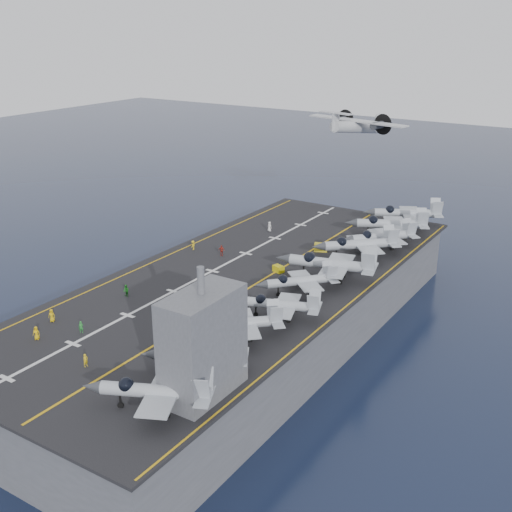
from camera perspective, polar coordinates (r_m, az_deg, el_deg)
The scene contains 31 objects.
ground at distance 106.96m, azimuth -1.17°, elevation -7.18°, with size 500.00×500.00×0.00m, color #142135.
hull at distance 104.74m, azimuth -1.19°, elevation -4.75°, with size 36.00×90.00×10.00m, color #56595E.
flight_deck at distance 102.65m, azimuth -1.21°, elevation -2.12°, with size 38.00×92.00×0.40m, color black.
foul_line at distance 101.05m, azimuth 0.21°, elevation -2.35°, with size 0.35×90.00×0.02m, color gold.
landing_centerline at distance 105.79m, azimuth -3.91°, elevation -1.33°, with size 0.50×90.00×0.02m, color silver.
deck_edge_port at distance 112.30m, azimuth -8.43°, elevation -0.20°, with size 0.25×90.00×0.02m, color gold.
deck_edge_stbd at distance 94.34m, azimuth 8.20°, elevation -4.29°, with size 0.25×90.00×0.02m, color gold.
island_superstructure at distance 69.33m, azimuth -4.78°, elevation -6.75°, with size 5.00×10.00×15.00m, color #56595E, non-canonical shape.
fighter_jet_0 at distance 69.41m, azimuth -8.93°, elevation -11.69°, with size 16.84×14.57×4.92m, color gray, non-canonical shape.
fighter_jet_1 at distance 75.90m, azimuth -4.90°, elevation -8.73°, with size 15.28×13.70×4.42m, color #99A2AB, non-canonical shape.
fighter_jet_2 at distance 82.87m, azimuth -1.64°, elevation -5.92°, with size 16.01×15.75×4.68m, color #9FA7AF, non-canonical shape.
fighter_jet_3 at distance 88.44m, azimuth 2.21°, elevation -4.26°, with size 14.77×12.16×4.41m, color gray, non-canonical shape.
fighter_jet_4 at distance 96.46m, azimuth 4.00°, elevation -2.14°, with size 14.83×15.08×4.41m, color gray, non-canonical shape.
fighter_jet_5 at distance 101.83m, azimuth 6.74°, elevation -0.62°, with size 18.38×14.41×5.65m, color #8F969F, non-canonical shape.
fighter_jet_6 at distance 112.03m, azimuth 9.26°, elevation 1.12°, with size 18.05×17.74×5.28m, color gray, non-canonical shape.
fighter_jet_7 at distance 117.24m, azimuth 11.21°, elevation 1.78°, with size 16.61×16.96×4.95m, color #8F989F, non-canonical shape.
fighter_jet_8 at distance 124.25m, azimuth 11.95°, elevation 2.89°, with size 18.61×16.51×5.40m, color #9FA8B1, non-canonical shape.
tow_cart_a at distance 85.43m, azimuth -5.08°, elevation -6.49°, with size 2.06×1.56×1.11m, color gold, non-canonical shape.
tow_cart_b at distance 105.10m, azimuth 2.01°, elevation -1.14°, with size 2.07×1.67×1.08m, color #D1C20F, non-canonical shape.
tow_cart_c at distance 115.07m, azimuth 5.77°, elevation 0.78°, with size 2.69×2.27×1.37m, color yellow, non-canonical shape.
crew_0 at distance 88.04m, azimuth -18.95°, elevation -6.49°, with size 1.31×1.18×1.81m, color #E2B50C.
crew_1 at distance 88.11m, azimuth -15.29°, elevation -6.12°, with size 1.19×1.08×1.65m, color #268C33.
crew_2 at distance 97.69m, azimuth -11.47°, elevation -3.04°, with size 1.26×1.01×1.83m, color #1B841E.
crew_3 at distance 115.54m, azimuth -5.62°, elevation 0.96°, with size 0.91×1.16×1.72m, color yellow.
crew_4 at distance 112.21m, azimuth -3.08°, elevation 0.49°, with size 1.39×1.23×1.94m, color #AC2C1F.
crew_5 at distance 125.11m, azimuth 1.21°, elevation 2.64°, with size 1.29×0.97×1.97m, color silver.
crew_6 at distance 79.89m, azimuth -14.91°, elevation -8.95°, with size 0.78×1.07×1.67m, color yellow.
crew_7 at distance 90.48m, azimuth -4.29°, elevation -4.70°, with size 0.87×1.09×1.59m, color #B21919.
transport_plane at distance 143.54m, azimuth 8.89°, elevation 11.24°, with size 27.46×21.47×5.79m, color silver, non-canonical shape.
fighter_jet_9 at distance 131.93m, azimuth 13.30°, elevation 3.81°, with size 18.61×16.51×5.40m, color #9FA8B1, non-canonical shape.
crew_8 at distance 92.35m, azimuth -17.70°, elevation -5.05°, with size 1.31×1.18×1.81m, color #E2B50C.
Camera 1 is at (53.04, -78.67, 49.37)m, focal length 45.00 mm.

